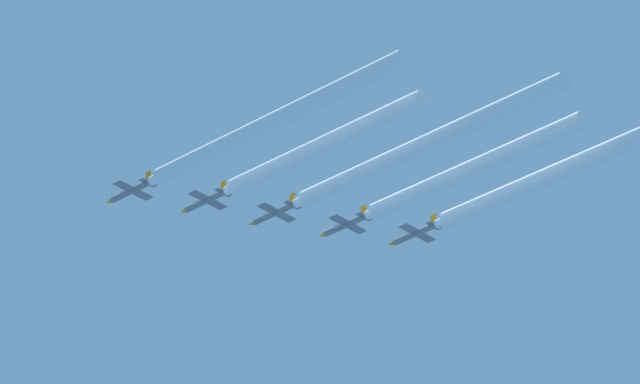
{
  "coord_description": "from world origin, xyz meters",
  "views": [
    {
      "loc": [
        -303.75,
        -292.78,
        2.58
      ],
      "look_at": [
        -0.17,
        -12.1,
        238.49
      ],
      "focal_mm": 138.36,
      "sensor_mm": 36.0,
      "label": 1
    }
  ],
  "objects_px": {
    "jet_second_echelon": "(205,201)",
    "jet_fifth_echelon": "(414,234)",
    "jet_fourth_echelon": "(345,225)",
    "jet_lead": "(130,191)",
    "jet_third_echelon": "(273,214)"
  },
  "relations": [
    {
      "from": "jet_fourth_echelon",
      "to": "jet_fifth_echelon",
      "type": "distance_m",
      "value": 13.81
    },
    {
      "from": "jet_second_echelon",
      "to": "jet_fourth_echelon",
      "type": "xyz_separation_m",
      "value": [
        21.13,
        -17.85,
        -3.55
      ]
    },
    {
      "from": "jet_fourth_echelon",
      "to": "jet_lead",
      "type": "bearing_deg",
      "value": 139.74
    },
    {
      "from": "jet_lead",
      "to": "jet_fifth_echelon",
      "type": "relative_size",
      "value": 1.0
    },
    {
      "from": "jet_fourth_echelon",
      "to": "jet_third_echelon",
      "type": "bearing_deg",
      "value": 141.65
    },
    {
      "from": "jet_second_echelon",
      "to": "jet_third_echelon",
      "type": "bearing_deg",
      "value": -42.11
    },
    {
      "from": "jet_lead",
      "to": "jet_fourth_echelon",
      "type": "xyz_separation_m",
      "value": [
        32.34,
        -27.38,
        -4.72
      ]
    },
    {
      "from": "jet_lead",
      "to": "jet_second_echelon",
      "type": "height_order",
      "value": "jet_lead"
    },
    {
      "from": "jet_lead",
      "to": "jet_fifth_echelon",
      "type": "xyz_separation_m",
      "value": [
        42.63,
        -36.51,
        -5.95
      ]
    },
    {
      "from": "jet_second_echelon",
      "to": "jet_fifth_echelon",
      "type": "xyz_separation_m",
      "value": [
        31.42,
        -26.98,
        -4.78
      ]
    },
    {
      "from": "jet_lead",
      "to": "jet_fourth_echelon",
      "type": "bearing_deg",
      "value": -40.26
    },
    {
      "from": "jet_lead",
      "to": "jet_third_echelon",
      "type": "distance_m",
      "value": 28.45
    },
    {
      "from": "jet_second_echelon",
      "to": "jet_fifth_echelon",
      "type": "bearing_deg",
      "value": -40.65
    },
    {
      "from": "jet_third_echelon",
      "to": "jet_fourth_echelon",
      "type": "relative_size",
      "value": 1.0
    },
    {
      "from": "jet_lead",
      "to": "jet_fifth_echelon",
      "type": "bearing_deg",
      "value": -40.58
    }
  ]
}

